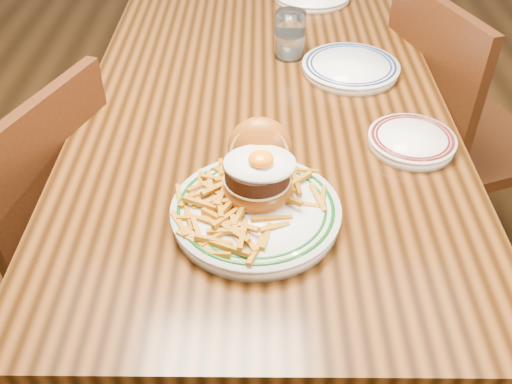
{
  "coord_description": "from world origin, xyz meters",
  "views": [
    {
      "loc": [
        -0.01,
        -1.23,
        1.46
      ],
      "look_at": [
        -0.02,
        -0.47,
        0.8
      ],
      "focal_mm": 40.0,
      "sensor_mm": 36.0,
      "label": 1
    }
  ],
  "objects_px": {
    "table": "(263,116)",
    "chair_left": "(36,233)",
    "side_plate": "(412,140)",
    "main_plate": "(257,196)",
    "chair_right": "(449,132)"
  },
  "relations": [
    {
      "from": "side_plate",
      "to": "table",
      "type": "bearing_deg",
      "value": 152.7
    },
    {
      "from": "chair_right",
      "to": "side_plate",
      "type": "height_order",
      "value": "chair_right"
    },
    {
      "from": "chair_left",
      "to": "side_plate",
      "type": "relative_size",
      "value": 4.61
    },
    {
      "from": "side_plate",
      "to": "main_plate",
      "type": "bearing_deg",
      "value": -135.05
    },
    {
      "from": "chair_right",
      "to": "side_plate",
      "type": "distance_m",
      "value": 0.58
    },
    {
      "from": "main_plate",
      "to": "side_plate",
      "type": "distance_m",
      "value": 0.39
    },
    {
      "from": "chair_right",
      "to": "side_plate",
      "type": "bearing_deg",
      "value": 40.52
    },
    {
      "from": "table",
      "to": "chair_left",
      "type": "xyz_separation_m",
      "value": [
        -0.56,
        -0.23,
        -0.2
      ]
    },
    {
      "from": "chair_right",
      "to": "table",
      "type": "bearing_deg",
      "value": -1.26
    },
    {
      "from": "table",
      "to": "chair_right",
      "type": "height_order",
      "value": "chair_right"
    },
    {
      "from": "table",
      "to": "main_plate",
      "type": "xyz_separation_m",
      "value": [
        -0.01,
        -0.46,
        0.13
      ]
    },
    {
      "from": "chair_left",
      "to": "main_plate",
      "type": "bearing_deg",
      "value": -1.83
    },
    {
      "from": "chair_right",
      "to": "side_plate",
      "type": "xyz_separation_m",
      "value": [
        -0.25,
        -0.44,
        0.28
      ]
    },
    {
      "from": "side_plate",
      "to": "chair_left",
      "type": "bearing_deg",
      "value": -169.49
    },
    {
      "from": "table",
      "to": "main_plate",
      "type": "relative_size",
      "value": 5.07
    }
  ]
}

